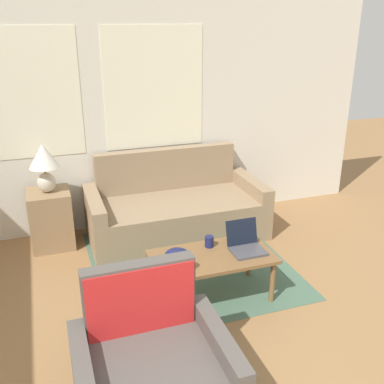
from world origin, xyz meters
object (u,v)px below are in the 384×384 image
armchair (153,378)px  laptop (246,244)px  cup_yellow (188,264)px  snack_bowl (177,254)px  cup_navy (209,242)px  table_lamp (44,162)px  coffee_table (212,260)px  couch (175,211)px

armchair → laptop: armchair is taller
cup_yellow → snack_bowl: 0.19m
cup_navy → snack_bowl: bearing=-161.4°
laptop → snack_bowl: bearing=176.1°
table_lamp → coffee_table: table_lamp is taller
cup_navy → coffee_table: bearing=-102.0°
coffee_table → snack_bowl: (-0.29, 0.04, 0.09)m
cup_yellow → cup_navy: bearing=45.3°
coffee_table → cup_navy: (0.03, 0.15, 0.09)m
laptop → coffee_table: bearing=-179.9°
coffee_table → cup_navy: 0.18m
coffee_table → snack_bowl: snack_bowl is taller
table_lamp → cup_yellow: bearing=-58.5°
armchair → snack_bowl: (0.49, 1.07, 0.18)m
laptop → snack_bowl: laptop is taller
couch → cup_yellow: bearing=-102.9°
couch → table_lamp: table_lamp is taller
coffee_table → snack_bowl: bearing=172.0°
couch → snack_bowl: 1.32m
couch → laptop: bearing=-79.6°
table_lamp → coffee_table: (1.24, -1.44, -0.56)m
armchair → coffee_table: 1.30m
armchair → laptop: size_ratio=3.16×
table_lamp → cup_navy: 1.87m
armchair → table_lamp: (-0.46, 2.47, 0.65)m
laptop → cup_yellow: size_ratio=2.83×
table_lamp → cup_navy: size_ratio=5.18×
coffee_table → table_lamp: bearing=130.6°
table_lamp → coffee_table: bearing=-49.4°
couch → snack_bowl: bearing=-106.0°
cup_yellow → armchair: bearing=-120.2°
table_lamp → cup_navy: table_lamp is taller
laptop → cup_yellow: laptop is taller
cup_navy → laptop: bearing=-28.7°
armchair → snack_bowl: bearing=65.6°
couch → snack_bowl: couch is taller
couch → armchair: (-0.85, -2.33, 0.01)m
cup_navy → snack_bowl: size_ratio=0.48×
table_lamp → laptop: bearing=-43.0°
cup_navy → cup_yellow: bearing=-134.7°
table_lamp → cup_yellow: 1.92m
table_lamp → laptop: size_ratio=1.75×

